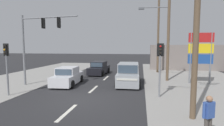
# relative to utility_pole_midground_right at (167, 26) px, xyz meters

# --- Properties ---
(ground_plane) EXTENTS (140.00, 140.00, 0.00)m
(ground_plane) POSITION_rel_utility_pole_midground_right_xyz_m (-6.11, -7.52, -5.30)
(ground_plane) COLOR #28282B
(lane_dash_near) EXTENTS (0.20, 2.40, 0.01)m
(lane_dash_near) POSITION_rel_utility_pole_midground_right_xyz_m (-6.11, -9.52, -5.30)
(lane_dash_near) COLOR silver
(lane_dash_near) RESTS_ON ground
(lane_dash_mid) EXTENTS (0.20, 2.40, 0.01)m
(lane_dash_mid) POSITION_rel_utility_pole_midground_right_xyz_m (-6.11, -4.52, -5.30)
(lane_dash_mid) COLOR silver
(lane_dash_mid) RESTS_ON ground
(lane_dash_far) EXTENTS (0.20, 2.40, 0.01)m
(lane_dash_far) POSITION_rel_utility_pole_midground_right_xyz_m (-6.11, 0.48, -5.30)
(lane_dash_far) COLOR silver
(lane_dash_far) RESTS_ON ground
(kerb_right_verge) EXTENTS (10.00, 44.00, 0.02)m
(kerb_right_verge) POSITION_rel_utility_pole_midground_right_xyz_m (2.89, -5.52, -5.29)
(kerb_right_verge) COLOR gray
(kerb_right_verge) RESTS_ON ground
(kerb_left_verge) EXTENTS (8.00, 40.00, 0.02)m
(kerb_left_verge) POSITION_rel_utility_pole_midground_right_xyz_m (-14.61, -3.52, -5.29)
(kerb_left_verge) COLOR gray
(kerb_left_verge) RESTS_ON ground
(utility_pole_midground_right) EXTENTS (3.78, 0.36, 9.87)m
(utility_pole_midground_right) POSITION_rel_utility_pole_midground_right_xyz_m (0.00, 0.00, 0.00)
(utility_pole_midground_right) COLOR brown
(utility_pole_midground_right) RESTS_ON ground
(utility_pole_background_right) EXTENTS (1.80, 0.26, 10.68)m
(utility_pole_background_right) POSITION_rel_utility_pole_midground_right_xyz_m (-0.30, 5.69, 0.29)
(utility_pole_background_right) COLOR brown
(utility_pole_background_right) RESTS_ON ground
(traffic_signal_mast) EXTENTS (5.26, 0.75, 6.00)m
(traffic_signal_mast) POSITION_rel_utility_pole_midground_right_xyz_m (-11.16, -4.16, -1.15)
(traffic_signal_mast) COLOR slate
(traffic_signal_mast) RESTS_ON ground
(pedestal_signal_right_kerb) EXTENTS (0.44, 0.29, 3.56)m
(pedestal_signal_right_kerb) POSITION_rel_utility_pole_midground_right_xyz_m (-1.20, -5.98, -2.88)
(pedestal_signal_right_kerb) COLOR slate
(pedestal_signal_right_kerb) RESTS_ON ground
(pedestal_signal_left_kerb) EXTENTS (0.44, 0.30, 3.56)m
(pedestal_signal_left_kerb) POSITION_rel_utility_pole_midground_right_xyz_m (-11.36, -7.29, -2.88)
(pedestal_signal_left_kerb) COLOR slate
(pedestal_signal_left_kerb) RESTS_ON ground
(shopping_plaza_sign) EXTENTS (2.10, 0.16, 4.60)m
(shopping_plaza_sign) POSITION_rel_utility_pole_midground_right_xyz_m (2.80, -1.01, -2.32)
(shopping_plaza_sign) COLOR slate
(shopping_plaza_sign) RESTS_ON ground
(shopfront_wall_far) EXTENTS (12.00, 1.00, 3.60)m
(shopfront_wall_far) POSITION_rel_utility_pole_midground_right_xyz_m (4.89, 8.48, -3.50)
(shopfront_wall_far) COLOR gray
(shopfront_wall_far) RESTS_ON ground
(suv_receding_far) EXTENTS (2.16, 4.59, 1.90)m
(suv_receding_far) POSITION_rel_utility_pole_midground_right_xyz_m (-3.52, -2.29, -4.42)
(suv_receding_far) COLOR #A3A8AD
(suv_receding_far) RESTS_ON ground
(sedan_oncoming_mid) EXTENTS (2.07, 4.32, 1.56)m
(sedan_oncoming_mid) POSITION_rel_utility_pole_midground_right_xyz_m (-7.46, 2.90, -4.60)
(sedan_oncoming_mid) COLOR black
(sedan_oncoming_mid) RESTS_ON ground
(sedan_kerbside_parked) EXTENTS (2.07, 4.32, 1.56)m
(sedan_kerbside_parked) POSITION_rel_utility_pole_midground_right_xyz_m (-8.80, -3.25, -4.60)
(sedan_kerbside_parked) COLOR silver
(sedan_kerbside_parked) RESTS_ON ground
(pedestrian_at_kerb) EXTENTS (0.49, 0.38, 1.63)m
(pedestrian_at_kerb) POSITION_rel_utility_pole_midground_right_xyz_m (-0.04, -11.19, -4.37)
(pedestrian_at_kerb) COLOR #47423D
(pedestrian_at_kerb) RESTS_ON ground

